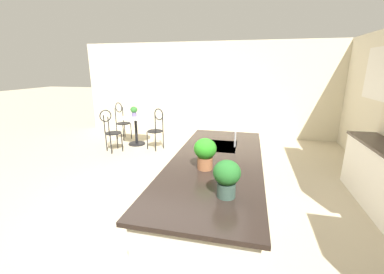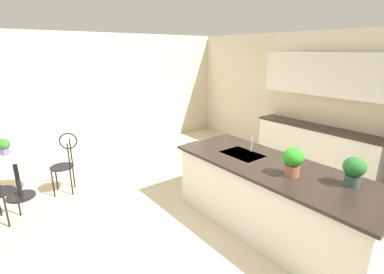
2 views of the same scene
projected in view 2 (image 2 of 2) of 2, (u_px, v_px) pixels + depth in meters
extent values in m
plane|color=beige|center=(207.00, 242.00, 3.61)|extent=(40.00, 40.00, 0.00)
cube|color=beige|center=(356.00, 104.00, 5.35)|extent=(9.00, 0.12, 2.70)
cube|color=beige|center=(85.00, 95.00, 6.43)|extent=(0.12, 7.80, 2.70)
cube|color=white|center=(272.00, 200.00, 3.75)|extent=(2.70, 0.96, 0.88)
cube|color=#2D231E|center=(275.00, 167.00, 3.61)|extent=(2.80, 1.06, 0.04)
cube|color=#B2B5BA|center=(242.00, 155.00, 4.03)|extent=(0.56, 0.40, 0.03)
cube|color=white|center=(317.00, 149.00, 5.65)|extent=(2.40, 0.60, 0.88)
cube|color=#2D231E|center=(320.00, 127.00, 5.52)|extent=(2.44, 0.64, 0.04)
cube|color=beige|center=(326.00, 110.00, 5.52)|extent=(2.40, 0.04, 0.60)
cube|color=white|center=(326.00, 74.00, 5.21)|extent=(2.40, 0.36, 0.76)
cylinder|color=black|center=(21.00, 196.00, 4.69)|extent=(0.44, 0.44, 0.03)
cylinder|color=black|center=(17.00, 176.00, 4.59)|extent=(0.07, 0.07, 0.69)
cylinder|color=#B2C6C1|center=(13.00, 156.00, 4.48)|extent=(0.80, 0.80, 0.01)
cylinder|color=black|center=(53.00, 184.00, 4.65)|extent=(0.03, 0.03, 0.45)
cylinder|color=black|center=(56.00, 177.00, 4.91)|extent=(0.03, 0.03, 0.45)
cylinder|color=black|center=(71.00, 182.00, 4.72)|extent=(0.03, 0.03, 0.45)
cylinder|color=black|center=(74.00, 175.00, 4.98)|extent=(0.03, 0.03, 0.45)
cylinder|color=black|center=(62.00, 167.00, 4.74)|extent=(0.50, 0.50, 0.02)
cylinder|color=black|center=(69.00, 157.00, 4.60)|extent=(0.03, 0.03, 0.45)
cylinder|color=black|center=(71.00, 151.00, 4.84)|extent=(0.03, 0.03, 0.45)
torus|color=black|center=(68.00, 141.00, 4.65)|extent=(0.13, 0.27, 0.28)
cylinder|color=black|center=(18.00, 202.00, 4.11)|extent=(0.03, 0.03, 0.45)
cylinder|color=black|center=(7.00, 212.00, 3.85)|extent=(0.03, 0.03, 0.45)
cylinder|color=#B2B5BA|center=(251.00, 144.00, 4.10)|extent=(0.02, 0.02, 0.22)
cylinder|color=#7A669E|center=(5.00, 151.00, 4.50)|extent=(0.12, 0.12, 0.10)
ellipsoid|color=#347330|center=(4.00, 144.00, 4.46)|extent=(0.18, 0.18, 0.17)
cylinder|color=#9E603D|center=(292.00, 170.00, 3.31)|extent=(0.17, 0.17, 0.13)
ellipsoid|color=#2B9221|center=(294.00, 157.00, 3.26)|extent=(0.24, 0.24, 0.22)
cylinder|color=#385147|center=(352.00, 180.00, 3.06)|extent=(0.16, 0.16, 0.13)
ellipsoid|color=#266D2A|center=(355.00, 167.00, 3.02)|extent=(0.23, 0.23, 0.21)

